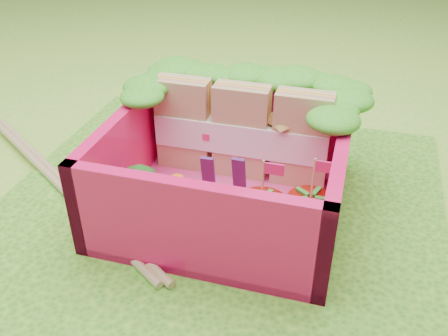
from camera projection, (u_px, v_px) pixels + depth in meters
ground at (216, 214)px, 2.96m from camera, size 14.00×14.00×0.00m
placemat at (216, 212)px, 2.95m from camera, size 2.60×2.60×0.03m
bento_floor at (228, 200)px, 2.98m from camera, size 1.30×1.30×0.05m
bento_box at (228, 165)px, 2.85m from camera, size 1.30×1.30×0.55m
lettuce_ruffle at (250, 79)px, 3.06m from camera, size 1.43×0.77×0.11m
sandwich_stack at (242, 132)px, 3.05m from camera, size 1.07×0.18×0.59m
broccoli at (137, 184)px, 2.77m from camera, size 0.32×0.32×0.25m
carrot_sticks at (164, 201)px, 2.71m from camera, size 0.20×0.17×0.27m
purple_wedges at (224, 184)px, 2.75m from camera, size 0.24×0.06×0.38m
strawberry_left at (261, 222)px, 2.54m from camera, size 0.27×0.27×0.51m
strawberry_right at (309, 217)px, 2.60m from camera, size 0.25×0.25×0.49m
snap_peas at (273, 238)px, 2.61m from camera, size 0.63×0.35×0.05m
chopsticks at (63, 185)px, 3.12m from camera, size 1.96×1.30×0.05m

